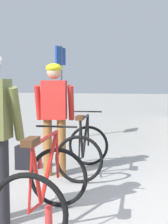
% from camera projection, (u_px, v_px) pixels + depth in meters
% --- Properties ---
extents(ground_plane, '(80.00, 80.00, 0.00)m').
position_uv_depth(ground_plane, '(63.00, 211.00, 3.57)').
color(ground_plane, '#A09E99').
extents(cyclist_far_in_red, '(0.65, 0.38, 1.76)m').
position_uv_depth(cyclist_far_in_red, '(54.00, 109.00, 4.85)').
color(cyclist_far_in_red, '#935B2D').
rests_on(cyclist_far_in_red, ground).
extents(bicycle_near_red, '(0.80, 1.13, 0.99)m').
position_uv_depth(bicycle_near_red, '(45.00, 188.00, 3.15)').
color(bicycle_near_red, black).
rests_on(bicycle_near_red, ground).
extents(bicycle_far_black, '(0.82, 1.14, 0.99)m').
position_uv_depth(bicycle_far_black, '(84.00, 149.00, 5.01)').
color(bicycle_far_black, black).
rests_on(bicycle_far_black, ground).
extents(backpack_on_platform, '(0.30, 0.21, 0.40)m').
position_uv_depth(backpack_on_platform, '(24.00, 157.00, 5.30)').
color(backpack_on_platform, black).
rests_on(backpack_on_platform, ground).
extents(water_bottle_near_the_bikes, '(0.08, 0.08, 0.24)m').
position_uv_depth(water_bottle_near_the_bikes, '(49.00, 218.00, 3.11)').
color(water_bottle_near_the_bikes, red).
rests_on(water_bottle_near_the_bikes, ground).
extents(water_bottle_by_the_backpack, '(0.07, 0.07, 0.23)m').
position_uv_depth(water_bottle_by_the_backpack, '(40.00, 162.00, 5.35)').
color(water_bottle_by_the_backpack, red).
rests_on(water_bottle_by_the_backpack, ground).
extents(platform_sign_post, '(0.08, 0.70, 2.40)m').
position_uv_depth(platform_sign_post, '(61.00, 77.00, 7.95)').
color(platform_sign_post, '#595B60').
rests_on(platform_sign_post, ground).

